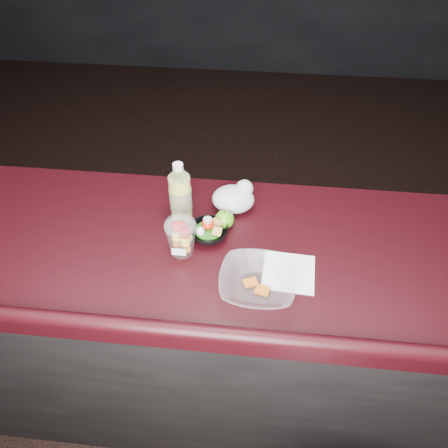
{
  "coord_description": "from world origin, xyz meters",
  "views": [
    {
      "loc": [
        0.18,
        -0.71,
        2.06
      ],
      "look_at": [
        0.07,
        0.32,
        1.1
      ],
      "focal_mm": 35.0,
      "sensor_mm": 36.0,
      "label": 1
    }
  ],
  "objects_px": {
    "lemonade_bottle": "(181,196)",
    "snack_bowl": "(208,232)",
    "green_apple": "(224,219)",
    "fruit_cup": "(181,235)",
    "takeout_bowl": "(257,283)"
  },
  "relations": [
    {
      "from": "fruit_cup",
      "to": "green_apple",
      "type": "height_order",
      "value": "fruit_cup"
    },
    {
      "from": "lemonade_bottle",
      "to": "snack_bowl",
      "type": "height_order",
      "value": "lemonade_bottle"
    },
    {
      "from": "lemonade_bottle",
      "to": "fruit_cup",
      "type": "xyz_separation_m",
      "value": [
        0.03,
        -0.16,
        -0.02
      ]
    },
    {
      "from": "lemonade_bottle",
      "to": "snack_bowl",
      "type": "relative_size",
      "value": 1.52
    },
    {
      "from": "lemonade_bottle",
      "to": "fruit_cup",
      "type": "bearing_deg",
      "value": -79.64
    },
    {
      "from": "green_apple",
      "to": "snack_bowl",
      "type": "height_order",
      "value": "snack_bowl"
    },
    {
      "from": "lemonade_bottle",
      "to": "takeout_bowl",
      "type": "xyz_separation_m",
      "value": [
        0.28,
        -0.29,
        -0.07
      ]
    },
    {
      "from": "fruit_cup",
      "to": "green_apple",
      "type": "xyz_separation_m",
      "value": [
        0.12,
        0.14,
        -0.04
      ]
    },
    {
      "from": "fruit_cup",
      "to": "snack_bowl",
      "type": "height_order",
      "value": "fruit_cup"
    },
    {
      "from": "lemonade_bottle",
      "to": "fruit_cup",
      "type": "height_order",
      "value": "lemonade_bottle"
    },
    {
      "from": "lemonade_bottle",
      "to": "green_apple",
      "type": "distance_m",
      "value": 0.17
    },
    {
      "from": "snack_bowl",
      "to": "fruit_cup",
      "type": "bearing_deg",
      "value": -134.37
    },
    {
      "from": "green_apple",
      "to": "snack_bowl",
      "type": "distance_m",
      "value": 0.08
    },
    {
      "from": "lemonade_bottle",
      "to": "takeout_bowl",
      "type": "distance_m",
      "value": 0.41
    },
    {
      "from": "fruit_cup",
      "to": "takeout_bowl",
      "type": "distance_m",
      "value": 0.29
    }
  ]
}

